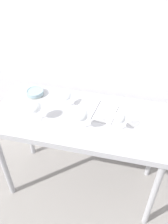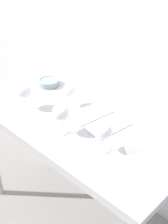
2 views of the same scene
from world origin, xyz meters
name	(u,v)px [view 1 (image 1 of 2)]	position (x,y,z in m)	size (l,w,h in m)	color
ground_plane	(82,182)	(0.00, 0.00, 0.00)	(6.00, 6.00, 0.00)	gray
back_wall	(95,42)	(0.00, 0.49, 1.30)	(3.80, 0.04, 2.60)	silver
steel_counter	(81,126)	(0.00, -0.01, 0.79)	(1.40, 0.65, 0.90)	#ADADB3
wine_glass_near_center	(82,115)	(0.04, -0.14, 1.03)	(0.10, 0.10, 0.18)	white
wine_glass_far_left	(66,96)	(-0.14, 0.09, 1.01)	(0.08, 0.08, 0.15)	white
wine_glass_near_right	(120,118)	(0.30, -0.09, 1.02)	(0.09, 0.09, 0.16)	white
wine_glass_near_left	(35,107)	(-0.32, -0.12, 1.02)	(0.09, 0.09, 0.17)	white
open_notebook	(96,110)	(0.10, 0.09, 0.90)	(0.34, 0.29, 0.01)	white
tasting_sheet_upper	(140,119)	(0.45, 0.07, 0.90)	(0.17, 0.22, 0.00)	white
tasting_bowl	(35,92)	(-0.46, 0.18, 0.92)	(0.15, 0.15, 0.04)	#DBCC66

